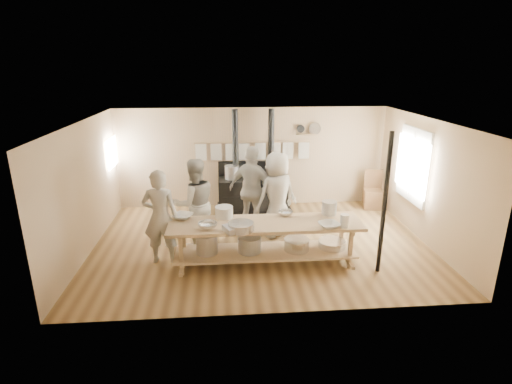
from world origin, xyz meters
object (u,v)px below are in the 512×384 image
(roasting_pan, at_px, (238,228))
(cook_far_left, at_px, (161,217))
(prep_table, at_px, (265,239))
(cook_center, at_px, (277,195))
(cook_right, at_px, (253,191))
(stove, at_px, (253,190))
(cook_left, at_px, (195,203))
(chair, at_px, (373,197))
(cook_by_window, at_px, (276,191))

(roasting_pan, bearing_deg, cook_far_left, 157.63)
(prep_table, relative_size, cook_center, 1.91)
(cook_right, relative_size, roasting_pan, 4.13)
(stove, distance_m, roasting_pan, 3.41)
(cook_center, relative_size, cook_right, 0.95)
(cook_left, height_order, chair, cook_left)
(stove, xyz_separation_m, roasting_pan, (-0.52, -3.35, 0.38))
(cook_by_window, bearing_deg, roasting_pan, -94.05)
(cook_far_left, xyz_separation_m, cook_left, (0.60, 0.66, 0.02))
(cook_by_window, bearing_deg, cook_left, -128.07)
(stove, relative_size, cook_far_left, 1.41)
(prep_table, xyz_separation_m, cook_left, (-1.35, 0.92, 0.42))
(prep_table, bearing_deg, roasting_pan, -147.46)
(cook_right, bearing_deg, stove, -62.93)
(cook_center, relative_size, chair, 1.90)
(roasting_pan, bearing_deg, cook_center, 61.03)
(prep_table, bearing_deg, cook_right, 94.49)
(stove, bearing_deg, cook_far_left, -125.25)
(cook_left, xyz_separation_m, cook_by_window, (1.84, 1.24, -0.17))
(prep_table, distance_m, cook_by_window, 2.23)
(prep_table, height_order, cook_left, cook_left)
(prep_table, distance_m, chair, 4.28)
(cook_left, bearing_deg, roasting_pan, 105.03)
(cook_far_left, distance_m, roasting_pan, 1.55)
(prep_table, distance_m, cook_left, 1.69)
(cook_left, xyz_separation_m, chair, (4.51, 1.95, -0.64))
(stove, distance_m, chair, 3.17)
(cook_center, height_order, chair, cook_center)
(cook_left, distance_m, cook_center, 1.78)
(roasting_pan, bearing_deg, prep_table, 32.54)
(cook_center, relative_size, cook_by_window, 1.24)
(prep_table, xyz_separation_m, cook_center, (0.39, 1.31, 0.42))
(cook_by_window, distance_m, roasting_pan, 2.69)
(stove, distance_m, cook_far_left, 3.40)
(cook_far_left, bearing_deg, chair, -150.30)
(cook_right, height_order, cook_by_window, cook_right)
(cook_far_left, relative_size, cook_center, 0.97)
(cook_right, bearing_deg, roasting_pan, 109.48)
(cook_far_left, xyz_separation_m, cook_by_window, (2.44, 1.90, -0.16))
(cook_by_window, relative_size, chair, 1.53)
(roasting_pan, bearing_deg, cook_left, 123.55)
(cook_far_left, bearing_deg, stove, -122.61)
(cook_center, bearing_deg, stove, -104.82)
(chair, height_order, roasting_pan, chair)
(stove, height_order, cook_right, stove)
(cook_far_left, height_order, chair, cook_far_left)
(cook_right, bearing_deg, cook_center, -170.13)
(cook_right, xyz_separation_m, roasting_pan, (-0.40, -1.84, -0.09))
(cook_by_window, bearing_deg, stove, 137.84)
(cook_by_window, height_order, chair, cook_by_window)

